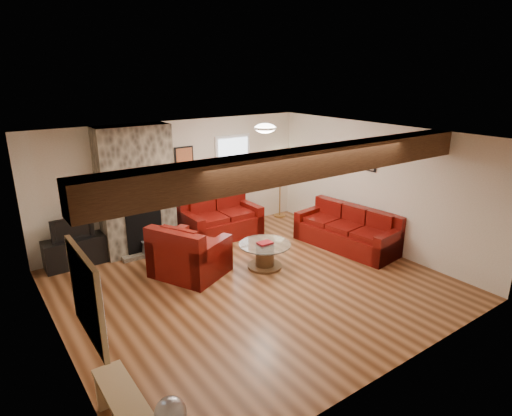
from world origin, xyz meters
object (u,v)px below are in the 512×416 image
(loveseat, at_px, (221,217))
(television, at_px, (72,228))
(coffee_table, at_px, (265,255))
(floor_lamp, at_px, (280,162))
(sofa_three, at_px, (347,228))
(tv_cabinet, at_px, (75,252))
(armchair_red, at_px, (190,249))

(loveseat, relative_size, television, 2.20)
(coffee_table, relative_size, television, 1.28)
(coffee_table, xyz_separation_m, floor_lamp, (2.03, 2.12, 1.13))
(sofa_three, bearing_deg, coffee_table, -103.27)
(coffee_table, height_order, tv_cabinet, tv_cabinet)
(sofa_three, xyz_separation_m, armchair_red, (-3.15, 0.77, 0.06))
(coffee_table, relative_size, tv_cabinet, 0.89)
(tv_cabinet, height_order, television, television)
(sofa_three, distance_m, loveseat, 2.67)
(loveseat, bearing_deg, television, 174.43)
(loveseat, relative_size, tv_cabinet, 1.53)
(loveseat, xyz_separation_m, floor_lamp, (1.88, 0.32, 0.92))
(armchair_red, bearing_deg, television, 20.03)
(armchair_red, bearing_deg, sofa_three, -129.58)
(sofa_three, height_order, floor_lamp, floor_lamp)
(floor_lamp, bearing_deg, coffee_table, -133.84)
(floor_lamp, bearing_deg, television, -179.76)
(tv_cabinet, bearing_deg, armchair_red, -44.16)
(armchair_red, relative_size, floor_lamp, 0.73)
(tv_cabinet, relative_size, television, 1.44)
(coffee_table, bearing_deg, television, 143.24)
(sofa_three, height_order, coffee_table, sofa_three)
(television, distance_m, floor_lamp, 4.88)
(tv_cabinet, distance_m, floor_lamp, 4.96)
(sofa_three, bearing_deg, loveseat, -145.85)
(armchair_red, relative_size, television, 1.55)
(sofa_three, xyz_separation_m, television, (-4.73, 2.31, 0.34))
(television, bearing_deg, coffee_table, -36.76)
(sofa_three, distance_m, floor_lamp, 2.51)
(armchair_red, distance_m, floor_lamp, 3.72)
(armchair_red, distance_m, coffee_table, 1.37)
(television, bearing_deg, tv_cabinet, 0.00)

